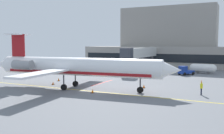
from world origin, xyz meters
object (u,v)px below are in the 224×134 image
at_px(regional_jet, 74,67).
at_px(marshaller, 201,88).
at_px(baggage_tug, 185,71).
at_px(fuel_tank, 203,68).

relative_size(regional_jet, marshaller, 16.02).
bearing_deg(baggage_tug, marshaller, -74.24).
xyz_separation_m(baggage_tug, fuel_tank, (3.15, 4.57, 0.36)).
height_order(regional_jet, fuel_tank, regional_jet).
height_order(fuel_tank, marshaller, fuel_tank).
xyz_separation_m(regional_jet, baggage_tug, (12.11, 25.30, -2.47)).
relative_size(fuel_tank, marshaller, 3.10).
relative_size(regional_jet, fuel_tank, 5.18).
xyz_separation_m(regional_jet, fuel_tank, (15.26, 29.87, -2.12)).
xyz_separation_m(baggage_tug, marshaller, (6.17, -21.87, 0.09)).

